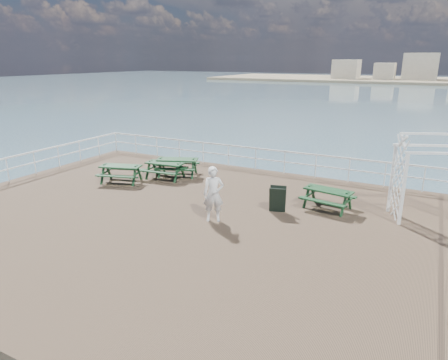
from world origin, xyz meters
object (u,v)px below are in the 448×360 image
picnic_table_d (121,170)px  person (213,194)px  picnic_table_a (177,163)px  picnic_table_c (328,195)px  picnic_table_b (165,167)px  trellis_arbor (432,182)px

picnic_table_d → person: bearing=-35.7°
picnic_table_a → picnic_table_c: bearing=-29.4°
picnic_table_b → picnic_table_d: (-1.36, -1.37, 0.01)m
person → trellis_arbor: bearing=0.6°
picnic_table_c → trellis_arbor: (3.21, 0.60, 0.78)m
picnic_table_c → trellis_arbor: bearing=19.8°
picnic_table_a → trellis_arbor: bearing=-23.5°
picnic_table_b → picnic_table_c: size_ratio=0.99×
picnic_table_b → picnic_table_d: bearing=-141.2°
picnic_table_a → picnic_table_b: (-0.25, -0.64, -0.04)m
picnic_table_a → person: size_ratio=1.21×
trellis_arbor → picnic_table_d: bearing=164.8°
picnic_table_d → picnic_table_c: bearing=-10.9°
picnic_table_c → person: person is taller
picnic_table_c → picnic_table_d: (-8.79, -0.94, 0.02)m
picnic_table_b → trellis_arbor: size_ratio=0.63×
picnic_table_b → trellis_arbor: (10.64, 0.17, 0.77)m
picnic_table_d → person: (5.68, -1.92, 0.39)m
picnic_table_d → person: 6.01m
picnic_table_b → person: person is taller
person → picnic_table_a: bearing=107.8°
trellis_arbor → picnic_table_a: bearing=154.9°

